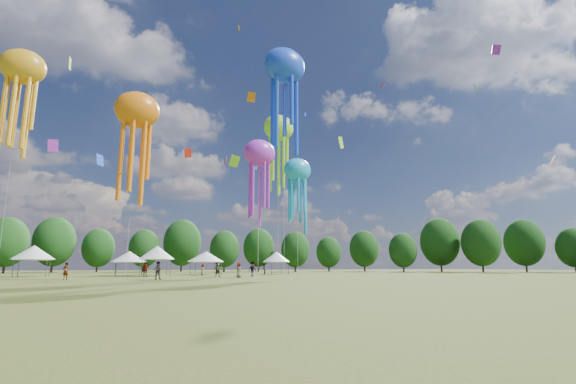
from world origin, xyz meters
name	(u,v)px	position (x,y,z in m)	size (l,w,h in m)	color
ground	(572,308)	(0.00, 0.00, 0.00)	(300.00, 300.00, 0.00)	#384416
spectator_near	(157,271)	(-8.53, 34.23, 0.90)	(0.87, 0.68, 1.79)	gray
spectators_far	(219,269)	(0.55, 45.26, 0.90)	(28.39, 17.72, 1.92)	gray
festival_tents	(165,255)	(-5.14, 55.43, 2.96)	(40.42, 10.24, 4.20)	#47474C
show_kites	(213,117)	(-1.83, 41.50, 20.55)	(41.31, 27.47, 29.84)	orange
small_kites	(202,60)	(-3.68, 40.79, 27.85)	(78.81, 58.63, 38.61)	orange
treeline	(168,235)	(-3.87, 62.51, 6.54)	(201.57, 95.24, 13.43)	#38281C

